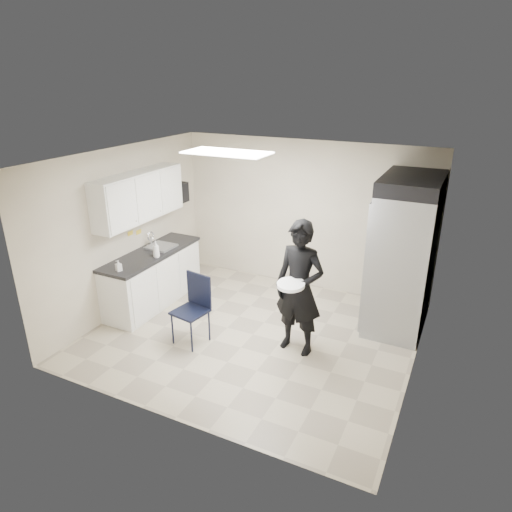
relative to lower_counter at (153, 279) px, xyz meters
The scene contains 21 objects.
floor 2.01m from the lower_counter, ahead, with size 4.50×4.50×0.00m, color tan.
ceiling 2.92m from the lower_counter, ahead, with size 4.50×4.50×0.00m, color white.
back_wall 2.79m from the lower_counter, 42.71° to the left, with size 4.50×4.50×0.00m, color beige.
left_wall 0.94m from the lower_counter, 146.31° to the right, with size 4.00×4.00×0.00m, color beige.
right_wall 4.29m from the lower_counter, ahead, with size 4.00×4.00×0.00m, color beige.
ceiling_panel 2.54m from the lower_counter, ahead, with size 1.20×0.60×0.02m, color white.
lower_counter is the anchor object (origin of this frame).
countertop 0.46m from the lower_counter, 90.00° to the left, with size 0.64×1.95×0.05m, color black.
sink 0.51m from the lower_counter, 85.43° to the left, with size 0.42×0.40×0.14m, color gray.
faucet 0.67m from the lower_counter, 125.75° to the left, with size 0.02×0.02×0.24m, color silver.
upper_cabinets 1.40m from the lower_counter, behind, with size 0.35×1.80×0.75m, color silver.
towel_dispenser 1.67m from the lower_counter, 99.38° to the left, with size 0.22×0.30×0.35m, color black.
notice_sticker_left 0.85m from the lower_counter, 161.21° to the right, with size 0.00×0.12×0.07m, color yellow.
notice_sticker_right 0.81m from the lower_counter, 161.21° to the left, with size 0.00×0.12×0.07m, color yellow.
commercial_fridge 3.98m from the lower_counter, 15.88° to the left, with size 0.80×1.35×2.10m, color gray.
fridge_compressor 4.31m from the lower_counter, 15.88° to the left, with size 0.80×1.35×0.20m, color black.
folding_chair 1.46m from the lower_counter, 31.61° to the right, with size 0.43×0.43×0.97m, color black.
man_tuxedo 2.73m from the lower_counter, ahead, with size 0.69×0.46×1.88m, color black.
bucket_lid 2.78m from the lower_counter, 10.99° to the right, with size 0.36×0.36×0.05m, color silver.
soap_bottle_a 0.67m from the lower_counter, 31.42° to the right, with size 0.10×0.10×0.27m, color silver.
soap_bottle_b 0.99m from the lower_counter, 85.74° to the right, with size 0.07×0.08×0.17m, color #9F9DA8.
Camera 1 is at (2.60, -5.24, 3.59)m, focal length 32.00 mm.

